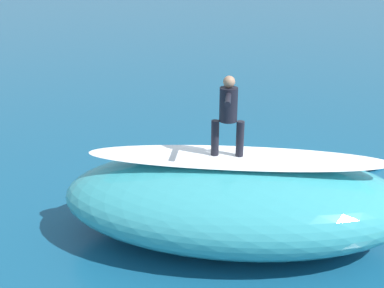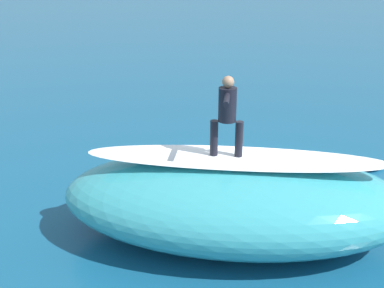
{
  "view_description": "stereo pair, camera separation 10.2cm",
  "coord_description": "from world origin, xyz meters",
  "views": [
    {
      "loc": [
        -2.25,
        9.29,
        4.94
      ],
      "look_at": [
        1.15,
        0.56,
        1.22
      ],
      "focal_mm": 44.26,
      "sensor_mm": 36.0,
      "label": 1
    },
    {
      "loc": [
        -2.34,
        9.25,
        4.94
      ],
      "look_at": [
        1.15,
        0.56,
        1.22
      ],
      "focal_mm": 44.26,
      "sensor_mm": 36.0,
      "label": 2
    }
  ],
  "objects": [
    {
      "name": "surfer_riding",
      "position": [
        -0.03,
        1.88,
        2.5
      ],
      "size": [
        0.56,
        1.34,
        1.44
      ],
      "rotation": [
        0.0,
        0.0,
        0.27
      ],
      "color": "black",
      "rests_on": "surfboard_riding"
    },
    {
      "name": "ground_plane",
      "position": [
        0.0,
        0.0,
        0.0
      ],
      "size": [
        120.0,
        120.0,
        0.0
      ],
      "primitive_type": "plane",
      "color": "#145175"
    },
    {
      "name": "wave_foam_lip",
      "position": [
        -0.19,
        1.84,
        1.63
      ],
      "size": [
        5.48,
        2.5,
        0.08
      ],
      "primitive_type": "ellipsoid",
      "rotation": [
        0.0,
        0.0,
        0.27
      ],
      "color": "white",
      "rests_on": "wave_crest"
    },
    {
      "name": "wave_crest",
      "position": [
        -0.19,
        1.84,
        0.79
      ],
      "size": [
        6.94,
        4.71,
        1.59
      ],
      "primitive_type": "ellipsoid",
      "rotation": [
        0.0,
        0.0,
        0.27
      ],
      "color": "teal",
      "rests_on": "ground_plane"
    },
    {
      "name": "surfboard_riding",
      "position": [
        -0.03,
        1.88,
        1.62
      ],
      "size": [
        2.17,
        1.02,
        0.07
      ],
      "primitive_type": "ellipsoid",
      "rotation": [
        0.0,
        0.0,
        0.27
      ],
      "color": "yellow",
      "rests_on": "wave_crest"
    },
    {
      "name": "foam_patch_mid",
      "position": [
        -0.02,
        1.22,
        0.07
      ],
      "size": [
        1.12,
        1.07,
        0.14
      ],
      "primitive_type": "ellipsoid",
      "rotation": [
        0.0,
        0.0,
        0.69
      ],
      "color": "white",
      "rests_on": "ground_plane"
    },
    {
      "name": "surfboard_paddling",
      "position": [
        2.33,
        -0.76,
        0.04
      ],
      "size": [
        2.05,
        1.12,
        0.08
      ],
      "primitive_type": "ellipsoid",
      "rotation": [
        0.0,
        0.0,
        -0.31
      ],
      "color": "silver",
      "rests_on": "ground_plane"
    },
    {
      "name": "foam_patch_near",
      "position": [
        -2.4,
        -2.45,
        0.08
      ],
      "size": [
        1.08,
        1.06,
        0.16
      ],
      "primitive_type": "ellipsoid",
      "rotation": [
        0.0,
        0.0,
        0.73
      ],
      "color": "white",
      "rests_on": "ground_plane"
    },
    {
      "name": "surfer_paddling",
      "position": [
        2.21,
        -0.72,
        0.22
      ],
      "size": [
        1.71,
        0.76,
        0.31
      ],
      "rotation": [
        0.0,
        0.0,
        -0.31
      ],
      "color": "black",
      "rests_on": "surfboard_paddling"
    }
  ]
}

